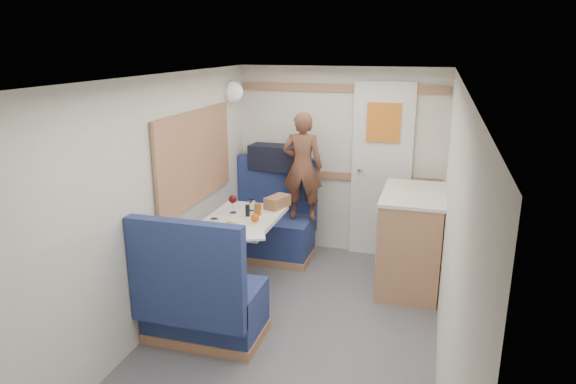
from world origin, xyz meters
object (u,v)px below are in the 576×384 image
(tray, at_px, (248,233))
(bread_loaf, at_px, (277,202))
(cheese_block, at_px, (232,222))
(pepper_grinder, at_px, (248,211))
(dinette_table, at_px, (242,234))
(wine_glass, at_px, (233,200))
(bench_far, at_px, (272,229))
(dome_light, at_px, (233,92))
(bench_near, at_px, (202,305))
(person, at_px, (302,167))
(galley_counter, at_px, (410,239))
(duffel_bag, at_px, (276,157))
(orange_fruit, at_px, (255,218))
(tumbler_right, at_px, (252,205))
(tumbler_left, at_px, (214,225))
(beer_glass, at_px, (258,209))

(tray, height_order, bread_loaf, bread_loaf)
(cheese_block, xyz_separation_m, pepper_grinder, (0.03, 0.28, 0.02))
(dinette_table, height_order, wine_glass, wine_glass)
(bench_far, bearing_deg, dome_light, -177.88)
(dome_light, bearing_deg, dinette_table, -65.35)
(bench_near, bearing_deg, person, 78.96)
(galley_counter, xyz_separation_m, duffel_bag, (-1.49, 0.57, 0.57))
(orange_fruit, xyz_separation_m, cheese_block, (-0.17, -0.10, -0.02))
(person, height_order, bread_loaf, person)
(bread_loaf, bearing_deg, bench_near, -100.14)
(dome_light, distance_m, orange_fruit, 1.49)
(dome_light, bearing_deg, bench_far, 2.12)
(bench_near, relative_size, cheese_block, 11.32)
(dinette_table, relative_size, wine_glass, 5.48)
(tumbler_right, bearing_deg, bench_far, 91.68)
(tumbler_left, height_order, beer_glass, tumbler_left)
(galley_counter, relative_size, tray, 2.68)
(orange_fruit, bearing_deg, tray, -84.52)
(dome_light, relative_size, tumbler_right, 1.94)
(dinette_table, distance_m, orange_fruit, 0.30)
(wine_glass, bearing_deg, bench_near, -82.88)
(galley_counter, height_order, tray, galley_counter)
(bench_far, xyz_separation_m, tumbler_right, (0.02, -0.64, 0.47))
(cheese_block, relative_size, tumbler_right, 0.90)
(tumbler_right, distance_m, beer_glass, 0.14)
(tumbler_left, height_order, pepper_grinder, pepper_grinder)
(orange_fruit, relative_size, tumbler_left, 0.72)
(cheese_block, xyz_separation_m, tumbler_right, (0.01, 0.45, 0.02))
(cheese_block, bearing_deg, wine_glass, 111.23)
(dome_light, relative_size, pepper_grinder, 1.88)
(galley_counter, relative_size, orange_fruit, 12.23)
(tumbler_left, height_order, tumbler_right, tumbler_left)
(tray, distance_m, bread_loaf, 0.74)
(dome_light, distance_m, tumbler_left, 1.59)
(galley_counter, bearing_deg, wine_glass, -164.29)
(dinette_table, xyz_separation_m, galley_counter, (1.47, 0.55, -0.10))
(beer_glass, bearing_deg, cheese_block, -106.80)
(wine_glass, relative_size, pepper_grinder, 1.58)
(orange_fruit, xyz_separation_m, bread_loaf, (0.04, 0.51, -0.00))
(orange_fruit, bearing_deg, person, 80.87)
(bench_far, bearing_deg, tumbler_left, -94.36)
(bench_far, xyz_separation_m, tumbler_left, (-0.09, -1.24, 0.47))
(tray, relative_size, wine_glass, 2.04)
(bench_near, height_order, dome_light, dome_light)
(dome_light, xyz_separation_m, person, (0.73, 0.02, -0.74))
(bench_far, bearing_deg, duffel_bag, 95.14)
(dinette_table, xyz_separation_m, beer_glass, (0.11, 0.12, 0.20))
(bench_far, xyz_separation_m, bread_loaf, (0.22, -0.49, 0.47))
(tumbler_left, bearing_deg, dome_light, 103.57)
(tumbler_left, relative_size, pepper_grinder, 0.99)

